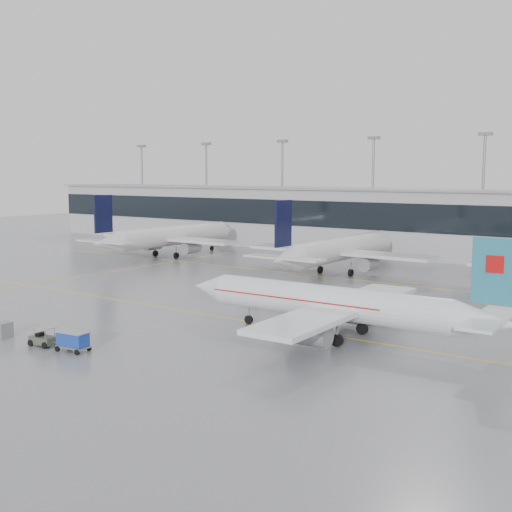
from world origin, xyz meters
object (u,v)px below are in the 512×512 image
Objects in this scene: baggage_cart at (73,340)px; gse_unit at (3,330)px; baggage_tug at (43,339)px; air_canada_jet at (339,305)px.

gse_unit is at bearing 177.84° from baggage_cart.
baggage_cart is at bearing 0.00° from baggage_tug.
baggage_tug is 5.61m from gse_unit.
air_canada_jet is at bearing 39.46° from baggage_cart.
gse_unit is (-5.60, -0.32, 0.12)m from baggage_tug.
baggage_tug is at bearing 39.92° from air_canada_jet.
gse_unit is at bearing 33.55° from air_canada_jet.
air_canada_jet is at bearing 32.15° from gse_unit.
baggage_tug is 2.48× the size of gse_unit.
air_canada_jet is 31.33m from gse_unit.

